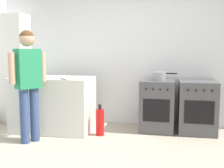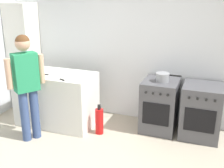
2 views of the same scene
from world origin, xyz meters
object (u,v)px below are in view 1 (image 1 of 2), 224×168
at_px(person, 28,76).
at_px(fire_extinguisher, 100,122).
at_px(knife_utility, 61,79).
at_px(oven_right, 197,107).
at_px(pot, 159,76).
at_px(larder_cabinet, 15,69).
at_px(knife_chef, 48,78).
at_px(oven_left, 157,105).

height_order(person, fire_extinguisher, person).
relative_size(knife_utility, person, 0.14).
bearing_deg(fire_extinguisher, oven_right, 17.47).
relative_size(pot, person, 0.24).
relative_size(pot, larder_cabinet, 0.20).
distance_m(pot, fire_extinguisher, 1.22).
distance_m(pot, larder_cabinet, 2.68).
relative_size(person, fire_extinguisher, 3.26).
distance_m(knife_utility, person, 0.51).
relative_size(knife_chef, larder_cabinet, 0.16).
height_order(oven_right, pot, pot).
distance_m(pot, knife_utility, 1.60).
bearing_deg(knife_chef, pot, 14.93).
xyz_separation_m(pot, larder_cabinet, (-2.68, 0.14, 0.08)).
distance_m(oven_right, pot, 0.79).
bearing_deg(pot, oven_right, 3.30).
relative_size(knife_chef, knife_utility, 1.34).
height_order(oven_left, pot, pot).
bearing_deg(oven_left, person, -151.04).
bearing_deg(oven_right, fire_extinguisher, -162.53).
relative_size(oven_right, pot, 2.17).
relative_size(oven_right, person, 0.52).
bearing_deg(oven_left, knife_chef, -163.72).
height_order(oven_right, larder_cabinet, larder_cabinet).
relative_size(oven_left, knife_utility, 3.66).
xyz_separation_m(oven_left, knife_chef, (-1.72, -0.50, 0.48)).
xyz_separation_m(knife_chef, larder_cabinet, (-0.93, 0.60, 0.10)).
bearing_deg(oven_left, fire_extinguisher, -151.22).
height_order(oven_right, knife_utility, knife_utility).
bearing_deg(larder_cabinet, oven_left, -2.21).
relative_size(knife_chef, person, 0.19).
xyz_separation_m(oven_right, fire_extinguisher, (-1.52, -0.48, -0.21)).
bearing_deg(fire_extinguisher, person, -150.87).
bearing_deg(person, knife_utility, 47.69).
relative_size(oven_right, knife_utility, 3.66).
xyz_separation_m(oven_right, knife_utility, (-2.11, -0.62, 0.48)).
distance_m(knife_utility, fire_extinguisher, 0.92).
bearing_deg(person, fire_extinguisher, 29.13).
height_order(oven_left, knife_utility, knife_utility).
height_order(knife_utility, larder_cabinet, larder_cabinet).
height_order(oven_right, knife_chef, knife_chef).
bearing_deg(fire_extinguisher, knife_utility, -166.43).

